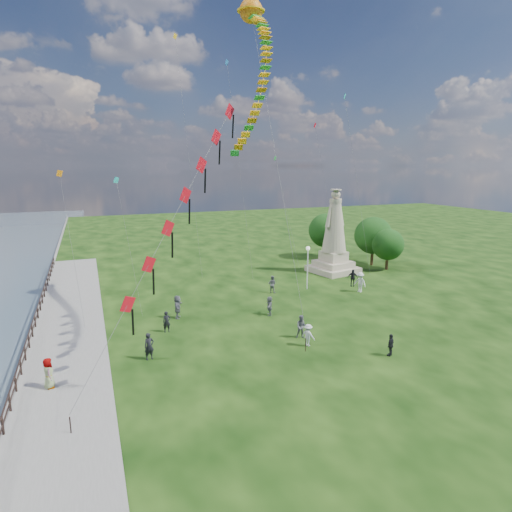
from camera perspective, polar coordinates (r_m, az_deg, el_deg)
name	(u,v)px	position (r m, az deg, el deg)	size (l,w,h in m)	color
waterfront	(46,354)	(31.50, -26.16, -11.60)	(200.00, 200.00, 1.51)	#374B52
statue	(334,242)	(48.82, 10.37, 1.91)	(5.43, 5.43, 9.36)	tan
lamppost	(308,258)	(41.70, 6.91, -0.32)	(0.40, 0.40, 4.27)	silver
tree_row	(357,235)	(54.19, 13.27, 2.71)	(7.58, 12.43, 5.89)	#382314
person_0	(149,346)	(27.96, -14.06, -11.61)	(0.63, 0.41, 1.72)	black
person_1	(302,327)	(30.44, 6.11, -9.37)	(0.81, 0.50, 1.67)	#595960
person_2	(308,335)	(29.30, 6.96, -10.42)	(0.98, 0.51, 1.52)	silver
person_3	(391,345)	(28.98, 17.52, -11.23)	(0.86, 0.44, 1.47)	black
person_5	(178,307)	(34.64, -10.42, -6.67)	(1.73, 0.74, 1.86)	#595960
person_6	(167,322)	(32.04, -11.82, -8.58)	(0.56, 0.37, 1.55)	black
person_7	(272,284)	(40.78, 2.17, -3.77)	(0.81, 0.50, 1.67)	#595960
person_8	(360,282)	(42.12, 13.71, -3.41)	(1.25, 0.64, 1.93)	silver
person_9	(353,278)	(44.03, 12.75, -2.84)	(1.01, 0.52, 1.73)	black
person_10	(49,375)	(26.33, -25.92, -14.07)	(0.83, 0.51, 1.70)	#595960
person_11	(270,306)	(34.81, 1.82, -6.63)	(1.45, 0.63, 1.56)	#595960
red_kite_train	(184,201)	(25.26, -9.56, 7.23)	(11.10, 9.35, 15.87)	black
serpent_kite	(251,14)	(37.62, -0.61, 29.58)	(6.79, 13.05, 24.48)	black
small_kites	(237,147)	(45.78, -2.60, 14.31)	(30.67, 16.49, 25.54)	#1DAEAF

